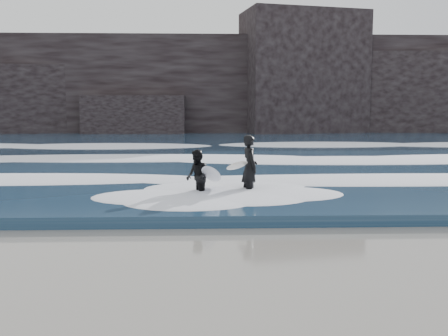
{
  "coord_description": "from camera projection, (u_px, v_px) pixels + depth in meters",
  "views": [
    {
      "loc": [
        -0.91,
        -8.29,
        2.79
      ],
      "look_at": [
        -0.38,
        6.53,
        1.0
      ],
      "focal_mm": 40.0,
      "sensor_mm": 36.0,
      "label": 1
    }
  ],
  "objects": [
    {
      "name": "ground",
      "position": [
        259.0,
        271.0,
        8.59
      ],
      "size": [
        120.0,
        120.0,
        0.0
      ],
      "primitive_type": "plane",
      "color": "#7A7456",
      "rests_on": "ground"
    },
    {
      "name": "sea",
      "position": [
        218.0,
        143.0,
        37.35
      ],
      "size": [
        90.0,
        52.0,
        0.3
      ],
      "primitive_type": "cube",
      "color": "navy",
      "rests_on": "ground"
    },
    {
      "name": "headland",
      "position": [
        214.0,
        87.0,
        53.64
      ],
      "size": [
        70.0,
        9.0,
        10.0
      ],
      "primitive_type": "cube",
      "color": "black",
      "rests_on": "ground"
    },
    {
      "name": "foam_near",
      "position": [
        232.0,
        176.0,
        17.48
      ],
      "size": [
        60.0,
        3.2,
        0.2
      ],
      "primitive_type": "ellipsoid",
      "color": "white",
      "rests_on": "sea"
    },
    {
      "name": "foam_mid",
      "position": [
        225.0,
        157.0,
        24.42
      ],
      "size": [
        60.0,
        4.0,
        0.24
      ],
      "primitive_type": "ellipsoid",
      "color": "white",
      "rests_on": "sea"
    },
    {
      "name": "foam_far",
      "position": [
        220.0,
        143.0,
        33.34
      ],
      "size": [
        60.0,
        4.8,
        0.3
      ],
      "primitive_type": "ellipsoid",
      "color": "white",
      "rests_on": "sea"
    },
    {
      "name": "surfer_left",
      "position": [
        248.0,
        167.0,
        15.25
      ],
      "size": [
        1.13,
        1.88,
        1.98
      ],
      "color": "black",
      "rests_on": "ground"
    },
    {
      "name": "surfer_right",
      "position": [
        199.0,
        176.0,
        14.65
      ],
      "size": [
        1.24,
        1.91,
        1.57
      ],
      "color": "black",
      "rests_on": "ground"
    }
  ]
}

